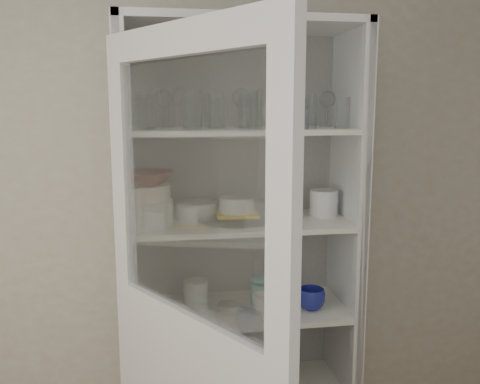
# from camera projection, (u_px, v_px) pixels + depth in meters

# --- Properties ---
(wall_back) EXTENTS (3.60, 0.02, 2.60)m
(wall_back) POSITION_uv_depth(u_px,v_px,m) (191.00, 203.00, 2.41)
(wall_back) COLOR #AEA48D
(wall_back) RESTS_ON ground
(pantry_cabinet) EXTENTS (1.00, 0.45, 2.10)m
(pantry_cabinet) POSITION_uv_depth(u_px,v_px,m) (238.00, 285.00, 2.34)
(pantry_cabinet) COLOR silver
(pantry_cabinet) RESTS_ON floor
(cupboard_door) EXTENTS (0.52, 0.78, 2.00)m
(cupboard_door) POSITION_uv_depth(u_px,v_px,m) (191.00, 378.00, 1.66)
(cupboard_door) COLOR silver
(cupboard_door) RESTS_ON floor
(tumbler_0) EXTENTS (0.08, 0.08, 0.14)m
(tumbler_0) POSITION_uv_depth(u_px,v_px,m) (146.00, 112.00, 1.96)
(tumbler_0) COLOR silver
(tumbler_0) RESTS_ON shelf_glass
(tumbler_1) EXTENTS (0.08, 0.08, 0.14)m
(tumbler_1) POSITION_uv_depth(u_px,v_px,m) (140.00, 111.00, 1.94)
(tumbler_1) COLOR silver
(tumbler_1) RESTS_ON shelf_glass
(tumbler_2) EXTENTS (0.10, 0.10, 0.15)m
(tumbler_2) POSITION_uv_depth(u_px,v_px,m) (193.00, 110.00, 2.00)
(tumbler_2) COLOR silver
(tumbler_2) RESTS_ON shelf_glass
(tumbler_3) EXTENTS (0.09, 0.09, 0.14)m
(tumbler_3) POSITION_uv_depth(u_px,v_px,m) (254.00, 112.00, 2.02)
(tumbler_3) COLOR silver
(tumbler_3) RESTS_ON shelf_glass
(tumbler_4) EXTENTS (0.08, 0.08, 0.14)m
(tumbler_4) POSITION_uv_depth(u_px,v_px,m) (308.00, 111.00, 2.07)
(tumbler_4) COLOR silver
(tumbler_4) RESTS_ON shelf_glass
(tumbler_5) EXTENTS (0.07, 0.07, 0.13)m
(tumbler_5) POSITION_uv_depth(u_px,v_px,m) (277.00, 113.00, 2.06)
(tumbler_5) COLOR silver
(tumbler_5) RESTS_ON shelf_glass
(tumbler_6) EXTENTS (0.07, 0.07, 0.13)m
(tumbler_6) POSITION_uv_depth(u_px,v_px,m) (342.00, 113.00, 2.10)
(tumbler_6) COLOR silver
(tumbler_6) RESTS_ON shelf_glass
(tumbler_7) EXTENTS (0.06, 0.06, 0.13)m
(tumbler_7) POSITION_uv_depth(u_px,v_px,m) (142.00, 113.00, 2.10)
(tumbler_7) COLOR silver
(tumbler_7) RESTS_ON shelf_glass
(tumbler_8) EXTENTS (0.08, 0.08, 0.15)m
(tumbler_8) POSITION_uv_depth(u_px,v_px,m) (216.00, 110.00, 2.10)
(tumbler_8) COLOR silver
(tumbler_8) RESTS_ON shelf_glass
(tumbler_9) EXTENTS (0.08, 0.08, 0.14)m
(tumbler_9) POSITION_uv_depth(u_px,v_px,m) (212.00, 112.00, 2.15)
(tumbler_9) COLOR silver
(tumbler_9) RESTS_ON shelf_glass
(tumbler_10) EXTENTS (0.08, 0.08, 0.14)m
(tumbler_10) POSITION_uv_depth(u_px,v_px,m) (246.00, 112.00, 2.17)
(tumbler_10) COLOR silver
(tumbler_10) RESTS_ON shelf_glass
(tumbler_11) EXTENTS (0.08, 0.08, 0.15)m
(tumbler_11) POSITION_uv_depth(u_px,v_px,m) (249.00, 110.00, 2.12)
(tumbler_11) COLOR silver
(tumbler_11) RESTS_ON shelf_glass
(goblet_0) EXTENTS (0.08, 0.08, 0.18)m
(goblet_0) POSITION_uv_depth(u_px,v_px,m) (164.00, 107.00, 2.18)
(goblet_0) COLOR silver
(goblet_0) RESTS_ON shelf_glass
(goblet_1) EXTENTS (0.08, 0.08, 0.19)m
(goblet_1) POSITION_uv_depth(u_px,v_px,m) (241.00, 106.00, 2.26)
(goblet_1) COLOR silver
(goblet_1) RESTS_ON shelf_glass
(goblet_2) EXTENTS (0.08, 0.08, 0.17)m
(goblet_2) POSITION_uv_depth(u_px,v_px,m) (286.00, 108.00, 2.27)
(goblet_2) COLOR silver
(goblet_2) RESTS_ON shelf_glass
(goblet_3) EXTENTS (0.08, 0.08, 0.18)m
(goblet_3) POSITION_uv_depth(u_px,v_px,m) (327.00, 107.00, 2.28)
(goblet_3) COLOR silver
(goblet_3) RESTS_ON shelf_glass
(plate_stack_front) EXTENTS (0.23, 0.23, 0.11)m
(plate_stack_front) POSITION_uv_depth(u_px,v_px,m) (146.00, 213.00, 2.09)
(plate_stack_front) COLOR silver
(plate_stack_front) RESTS_ON shelf_plates
(plate_stack_back) EXTENTS (0.20, 0.20, 0.07)m
(plate_stack_back) POSITION_uv_depth(u_px,v_px,m) (195.00, 209.00, 2.27)
(plate_stack_back) COLOR silver
(plate_stack_back) RESTS_ON shelf_plates
(cream_bowl) EXTENTS (0.26, 0.26, 0.06)m
(cream_bowl) POSITION_uv_depth(u_px,v_px,m) (145.00, 192.00, 2.07)
(cream_bowl) COLOR beige
(cream_bowl) RESTS_ON plate_stack_front
(terracotta_bowl) EXTENTS (0.29, 0.29, 0.05)m
(terracotta_bowl) POSITION_uv_depth(u_px,v_px,m) (145.00, 178.00, 2.06)
(terracotta_bowl) COLOR maroon
(terracotta_bowl) RESTS_ON cream_bowl
(glass_platter) EXTENTS (0.44, 0.44, 0.02)m
(glass_platter) POSITION_uv_depth(u_px,v_px,m) (237.00, 217.00, 2.23)
(glass_platter) COLOR silver
(glass_platter) RESTS_ON shelf_plates
(yellow_trivet) EXTENTS (0.19, 0.19, 0.01)m
(yellow_trivet) POSITION_uv_depth(u_px,v_px,m) (237.00, 213.00, 2.23)
(yellow_trivet) COLOR yellow
(yellow_trivet) RESTS_ON glass_platter
(white_ramekin) EXTENTS (0.19, 0.19, 0.07)m
(white_ramekin) POSITION_uv_depth(u_px,v_px,m) (237.00, 205.00, 2.22)
(white_ramekin) COLOR silver
(white_ramekin) RESTS_ON yellow_trivet
(grey_bowl_stack) EXTENTS (0.13, 0.13, 0.12)m
(grey_bowl_stack) POSITION_uv_depth(u_px,v_px,m) (324.00, 203.00, 2.29)
(grey_bowl_stack) COLOR silver
(grey_bowl_stack) RESTS_ON shelf_plates
(mug_blue) EXTENTS (0.15, 0.15, 0.10)m
(mug_blue) POSITION_uv_depth(u_px,v_px,m) (311.00, 299.00, 2.25)
(mug_blue) COLOR navy
(mug_blue) RESTS_ON shelf_mugs
(mug_teal) EXTENTS (0.11, 0.11, 0.09)m
(mug_teal) POSITION_uv_depth(u_px,v_px,m) (260.00, 293.00, 2.33)
(mug_teal) COLOR #197F7F
(mug_teal) RESTS_ON shelf_mugs
(mug_white) EXTENTS (0.10, 0.10, 0.09)m
(mug_white) POSITION_uv_depth(u_px,v_px,m) (263.00, 304.00, 2.20)
(mug_white) COLOR silver
(mug_white) RESTS_ON shelf_mugs
(teal_jar) EXTENTS (0.10, 0.10, 0.12)m
(teal_jar) POSITION_uv_depth(u_px,v_px,m) (261.00, 292.00, 2.31)
(teal_jar) COLOR #197F7F
(teal_jar) RESTS_ON shelf_mugs
(measuring_cups) EXTENTS (0.10, 0.10, 0.04)m
(measuring_cups) POSITION_uv_depth(u_px,v_px,m) (229.00, 308.00, 2.22)
(measuring_cups) COLOR silver
(measuring_cups) RESTS_ON shelf_mugs
(white_canister) EXTENTS (0.14, 0.14, 0.13)m
(white_canister) POSITION_uv_depth(u_px,v_px,m) (196.00, 295.00, 2.25)
(white_canister) COLOR silver
(white_canister) RESTS_ON shelf_mugs
(tin_box) EXTENTS (0.21, 0.15, 0.06)m
(tin_box) POSITION_uv_depth(u_px,v_px,m) (265.00, 383.00, 2.34)
(tin_box) COLOR #9393A2
(tin_box) RESTS_ON shelf_bot
(tumbler_12) EXTENTS (0.07, 0.07, 0.14)m
(tumbler_12) POSITION_uv_depth(u_px,v_px,m) (288.00, 112.00, 2.02)
(tumbler_12) COLOR silver
(tumbler_12) RESTS_ON shelf_glass
(tumbler_13) EXTENTS (0.06, 0.06, 0.13)m
(tumbler_13) POSITION_uv_depth(u_px,v_px,m) (301.00, 113.00, 2.06)
(tumbler_13) COLOR silver
(tumbler_13) RESTS_ON shelf_glass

